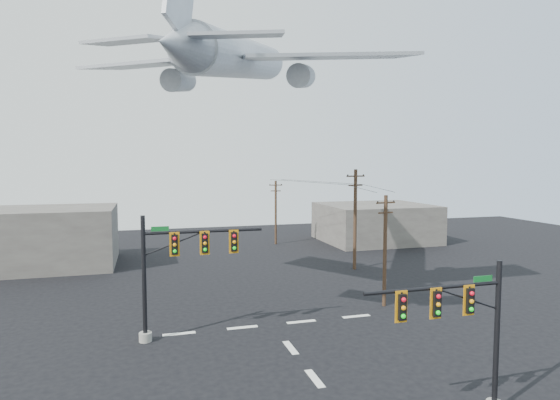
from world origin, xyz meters
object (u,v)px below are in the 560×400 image
object	(u,v)px
utility_pole_c	(276,211)
airliner	(239,58)
signal_mast_far	(175,269)
utility_pole_b	(355,217)
signal_mast_near	(466,331)
utility_pole_a	(385,248)

from	to	relation	value
utility_pole_c	airliner	size ratio (longest dim) A/B	0.34
signal_mast_far	utility_pole_b	world-z (taller)	utility_pole_b
signal_mast_near	utility_pole_c	bearing A→B (deg)	85.08
utility_pole_c	signal_mast_near	bearing A→B (deg)	-86.48
utility_pole_b	utility_pole_c	size ratio (longest dim) A/B	1.20
utility_pole_b	airliner	bearing A→B (deg)	-153.03
utility_pole_b	utility_pole_c	world-z (taller)	utility_pole_b
signal_mast_near	utility_pole_b	distance (m)	27.33
signal_mast_near	signal_mast_far	xyz separation A→B (m)	(-10.93, 12.28, 0.56)
signal_mast_far	utility_pole_a	size ratio (longest dim) A/B	0.91
signal_mast_near	signal_mast_far	bearing A→B (deg)	131.66
signal_mast_far	airliner	distance (m)	15.37
utility_pole_b	signal_mast_near	bearing A→B (deg)	-112.64
signal_mast_far	airliner	world-z (taller)	airliner
signal_mast_far	airliner	bearing A→B (deg)	45.43
signal_mast_far	signal_mast_near	bearing A→B (deg)	-48.34
signal_mast_near	airliner	size ratio (longest dim) A/B	0.27
utility_pole_a	airliner	distance (m)	17.28
signal_mast_near	utility_pole_a	size ratio (longest dim) A/B	0.79
utility_pole_b	airliner	size ratio (longest dim) A/B	0.41
signal_mast_far	utility_pole_c	distance (m)	33.46
airliner	utility_pole_a	bearing A→B (deg)	-77.13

